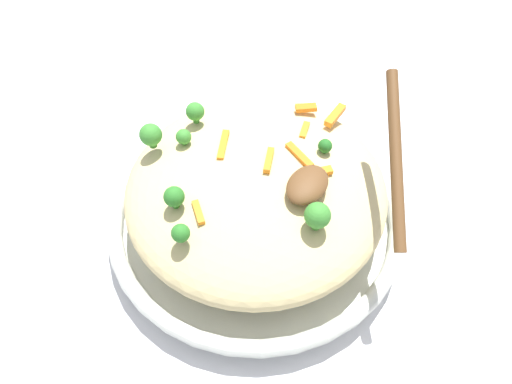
% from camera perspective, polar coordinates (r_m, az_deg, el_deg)
% --- Properties ---
extents(ground_plane, '(2.40, 2.40, 0.00)m').
position_cam_1_polar(ground_plane, '(0.62, 0.00, -3.99)').
color(ground_plane, silver).
extents(serving_bowl, '(0.36, 0.36, 0.04)m').
position_cam_1_polar(serving_bowl, '(0.61, 0.00, -2.79)').
color(serving_bowl, silver).
rests_on(serving_bowl, ground_plane).
extents(pasta_mound, '(0.30, 0.30, 0.08)m').
position_cam_1_polar(pasta_mound, '(0.56, 0.00, 0.39)').
color(pasta_mound, '#DBC689').
rests_on(pasta_mound, serving_bowl).
extents(carrot_piece_0, '(0.02, 0.03, 0.01)m').
position_cam_1_polar(carrot_piece_0, '(0.50, -6.79, -2.39)').
color(carrot_piece_0, orange).
rests_on(carrot_piece_0, pasta_mound).
extents(carrot_piece_1, '(0.03, 0.02, 0.01)m').
position_cam_1_polar(carrot_piece_1, '(0.53, 1.51, 3.72)').
color(carrot_piece_1, orange).
rests_on(carrot_piece_1, pasta_mound).
extents(carrot_piece_2, '(0.03, 0.01, 0.01)m').
position_cam_1_polar(carrot_piece_2, '(0.58, 5.72, 7.23)').
color(carrot_piece_2, orange).
rests_on(carrot_piece_2, pasta_mound).
extents(carrot_piece_3, '(0.04, 0.01, 0.01)m').
position_cam_1_polar(carrot_piece_3, '(0.60, 9.28, 8.89)').
color(carrot_piece_3, orange).
rests_on(carrot_piece_3, pasta_mound).
extents(carrot_piece_4, '(0.02, 0.04, 0.01)m').
position_cam_1_polar(carrot_piece_4, '(0.54, 5.11, 4.26)').
color(carrot_piece_4, orange).
rests_on(carrot_piece_4, pasta_mound).
extents(carrot_piece_5, '(0.02, 0.03, 0.01)m').
position_cam_1_polar(carrot_piece_5, '(0.61, 5.55, 9.97)').
color(carrot_piece_5, orange).
rests_on(carrot_piece_5, pasta_mound).
extents(carrot_piece_6, '(0.04, 0.03, 0.01)m').
position_cam_1_polar(carrot_piece_6, '(0.55, -3.87, 5.52)').
color(carrot_piece_6, orange).
rests_on(carrot_piece_6, pasta_mound).
extents(carrot_piece_7, '(0.03, 0.03, 0.01)m').
position_cam_1_polar(carrot_piece_7, '(0.53, 7.39, 2.30)').
color(carrot_piece_7, orange).
rests_on(carrot_piece_7, pasta_mound).
extents(broccoli_floret_0, '(0.02, 0.02, 0.02)m').
position_cam_1_polar(broccoli_floret_0, '(0.48, -8.84, -4.82)').
color(broccoli_floret_0, '#296820').
rests_on(broccoli_floret_0, pasta_mound).
extents(broccoli_floret_1, '(0.02, 0.02, 0.03)m').
position_cam_1_polar(broccoli_floret_1, '(0.50, -9.59, -0.58)').
color(broccoli_floret_1, '#296820').
rests_on(broccoli_floret_1, pasta_mound).
extents(broccoli_floret_2, '(0.03, 0.03, 0.03)m').
position_cam_1_polar(broccoli_floret_2, '(0.56, -12.25, 6.55)').
color(broccoli_floret_2, '#377928').
rests_on(broccoli_floret_2, pasta_mound).
extents(broccoli_floret_3, '(0.02, 0.02, 0.03)m').
position_cam_1_polar(broccoli_floret_3, '(0.58, -7.16, 9.33)').
color(broccoli_floret_3, '#377928').
rests_on(broccoli_floret_3, pasta_mound).
extents(broccoli_floret_4, '(0.02, 0.02, 0.02)m').
position_cam_1_polar(broccoli_floret_4, '(0.55, 8.11, 5.35)').
color(broccoli_floret_4, '#205B1C').
rests_on(broccoli_floret_4, pasta_mound).
extents(broccoli_floret_5, '(0.02, 0.02, 0.02)m').
position_cam_1_polar(broccoli_floret_5, '(0.56, -8.50, 6.41)').
color(broccoli_floret_5, '#377928').
rests_on(broccoli_floret_5, pasta_mound).
extents(broccoli_floret_6, '(0.03, 0.03, 0.03)m').
position_cam_1_polar(broccoli_floret_6, '(0.48, 7.23, -2.79)').
color(broccoli_floret_6, '#377928').
rests_on(broccoli_floret_6, pasta_mound).
extents(serving_spoon, '(0.15, 0.14, 0.10)m').
position_cam_1_polar(serving_spoon, '(0.50, 10.00, 2.10)').
color(serving_spoon, brown).
rests_on(serving_spoon, pasta_mound).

